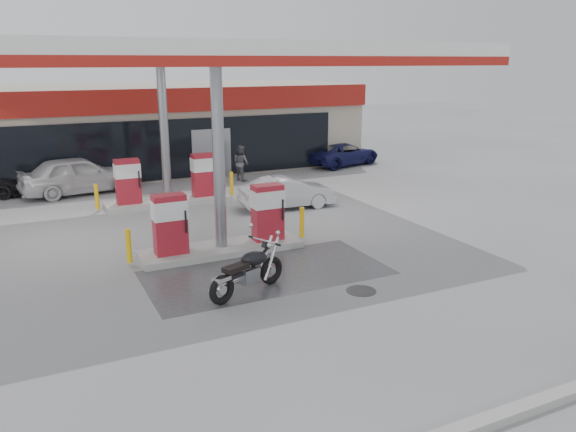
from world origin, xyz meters
name	(u,v)px	position (x,y,z in m)	size (l,w,h in m)	color
ground	(249,276)	(0.00, 0.00, 0.00)	(90.00, 90.00, 0.00)	gray
wet_patch	(267,273)	(0.50, 0.00, 0.00)	(6.00, 3.00, 0.00)	#4C4C4F
drain_cover	(361,291)	(2.00, -2.00, 0.00)	(0.70, 0.70, 0.01)	#38383A
store_building	(126,127)	(0.01, 15.94, 2.01)	(22.00, 8.22, 4.00)	#B0A594
canopy	(183,56)	(0.00, 5.00, 5.27)	(16.00, 10.02, 5.51)	silver
pump_island_near	(221,227)	(0.00, 2.00, 0.71)	(5.14, 1.30, 1.78)	#9E9E99
pump_island_far	(167,185)	(0.00, 8.00, 0.71)	(5.14, 1.30, 1.78)	#9E9E99
parked_motorcycle	(249,272)	(-0.38, -0.98, 0.51)	(2.13, 1.12, 1.15)	black
sedan_white	(78,175)	(-2.76, 11.20, 0.76)	(1.79, 4.46, 1.52)	silver
attendant	(241,163)	(3.98, 10.80, 0.78)	(0.76, 0.59, 1.57)	#5A595F
hatchback_silver	(287,192)	(3.74, 5.60, 0.56)	(1.19, 3.42, 1.13)	#B0B3B9
parked_car_right	(343,154)	(10.00, 12.13, 0.57)	(1.88, 4.09, 1.14)	#191A53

